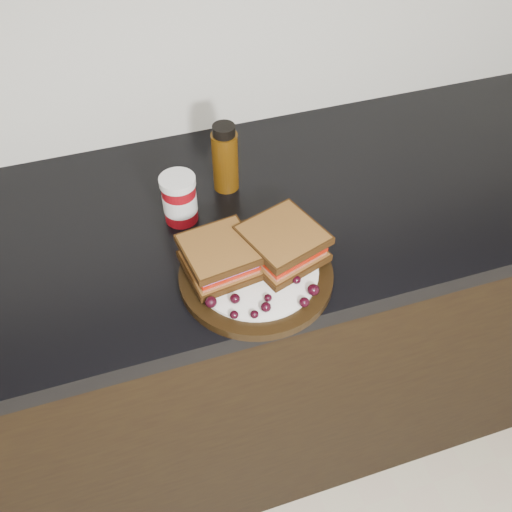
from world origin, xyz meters
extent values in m
cube|color=black|center=(0.00, 1.70, 0.43)|extent=(3.96, 0.58, 0.86)
cube|color=black|center=(0.00, 1.70, 0.88)|extent=(3.98, 0.60, 0.04)
cylinder|color=black|center=(0.29, 1.52, 0.91)|extent=(0.28, 0.28, 0.02)
ellipsoid|color=black|center=(0.19, 1.46, 0.93)|extent=(0.02, 0.02, 0.02)
ellipsoid|color=black|center=(0.23, 1.46, 0.93)|extent=(0.02, 0.02, 0.02)
ellipsoid|color=black|center=(0.22, 1.43, 0.93)|extent=(0.02, 0.02, 0.01)
ellipsoid|color=black|center=(0.25, 1.42, 0.93)|extent=(0.01, 0.01, 0.01)
ellipsoid|color=black|center=(0.27, 1.42, 0.93)|extent=(0.02, 0.02, 0.02)
ellipsoid|color=black|center=(0.28, 1.44, 0.93)|extent=(0.01, 0.01, 0.01)
ellipsoid|color=black|center=(0.34, 1.41, 0.93)|extent=(0.02, 0.02, 0.02)
ellipsoid|color=black|center=(0.36, 1.43, 0.93)|extent=(0.02, 0.02, 0.02)
ellipsoid|color=black|center=(0.34, 1.46, 0.93)|extent=(0.02, 0.02, 0.01)
ellipsoid|color=black|center=(0.33, 1.49, 0.93)|extent=(0.02, 0.02, 0.02)
ellipsoid|color=black|center=(0.36, 1.51, 0.93)|extent=(0.02, 0.02, 0.02)
ellipsoid|color=black|center=(0.35, 1.52, 0.93)|extent=(0.02, 0.02, 0.02)
ellipsoid|color=black|center=(0.34, 1.55, 0.93)|extent=(0.02, 0.02, 0.02)
ellipsoid|color=black|center=(0.22, 1.57, 0.93)|extent=(0.02, 0.02, 0.02)
ellipsoid|color=black|center=(0.21, 1.56, 0.93)|extent=(0.02, 0.02, 0.02)
ellipsoid|color=black|center=(0.23, 1.53, 0.93)|extent=(0.02, 0.02, 0.02)
ellipsoid|color=black|center=(0.21, 1.50, 0.93)|extent=(0.02, 0.02, 0.01)
ellipsoid|color=black|center=(0.24, 1.57, 0.93)|extent=(0.02, 0.02, 0.02)
ellipsoid|color=black|center=(0.20, 1.54, 0.93)|extent=(0.02, 0.02, 0.02)
ellipsoid|color=black|center=(0.20, 1.53, 0.93)|extent=(0.02, 0.02, 0.02)
cylinder|color=maroon|center=(0.19, 1.71, 0.95)|extent=(0.07, 0.07, 0.10)
cylinder|color=#462807|center=(0.31, 1.78, 0.98)|extent=(0.07, 0.07, 0.15)
camera|label=1|loc=(0.07, 0.87, 1.69)|focal=40.00mm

